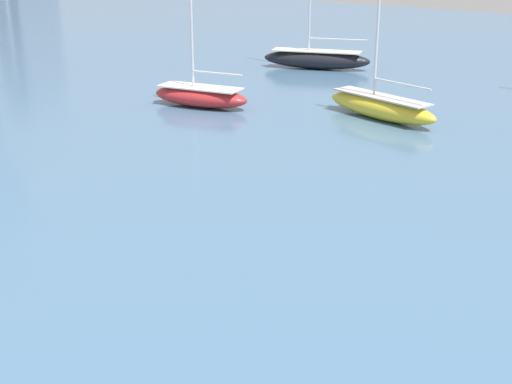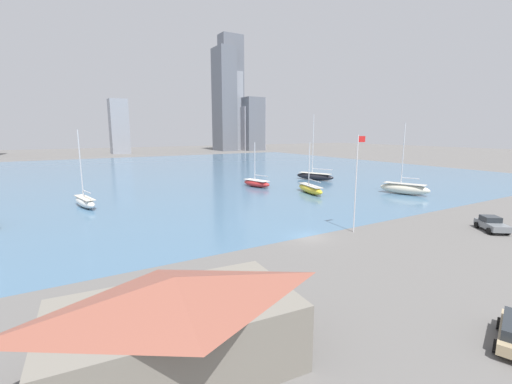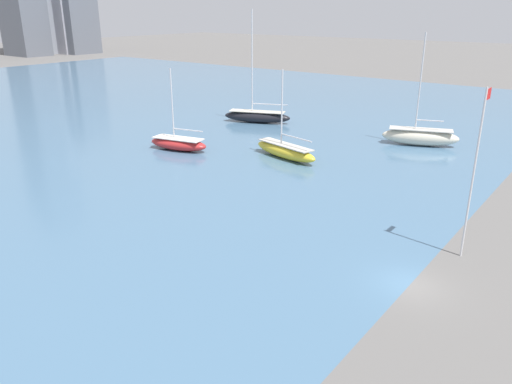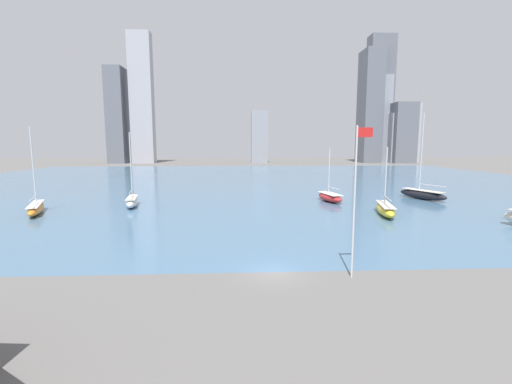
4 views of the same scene
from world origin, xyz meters
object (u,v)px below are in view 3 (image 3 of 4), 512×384
(sailboat_cream, at_px, (420,136))
(sailboat_red, at_px, (178,143))
(sailboat_black, at_px, (257,116))
(sailboat_yellow, at_px, (285,151))
(flag_pole, at_px, (474,169))

(sailboat_cream, height_order, sailboat_red, sailboat_cream)
(sailboat_cream, distance_m, sailboat_black, 24.29)
(sailboat_black, bearing_deg, sailboat_yellow, -155.25)
(sailboat_yellow, relative_size, sailboat_black, 0.62)
(sailboat_red, bearing_deg, sailboat_yellow, -80.64)
(sailboat_black, height_order, sailboat_red, sailboat_black)
(sailboat_cream, xyz_separation_m, sailboat_red, (-19.84, 22.45, -0.30))
(flag_pole, xyz_separation_m, sailboat_cream, (27.48, 13.02, -5.16))
(flag_pole, xyz_separation_m, sailboat_red, (7.64, 35.47, -5.46))
(sailboat_cream, distance_m, sailboat_red, 29.96)
(sailboat_yellow, distance_m, sailboat_red, 13.20)
(flag_pole, xyz_separation_m, sailboat_yellow, (12.57, 23.23, -5.40))
(sailboat_yellow, distance_m, sailboat_cream, 18.07)
(sailboat_black, bearing_deg, sailboat_cream, -107.94)
(flag_pole, bearing_deg, sailboat_cream, 25.36)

